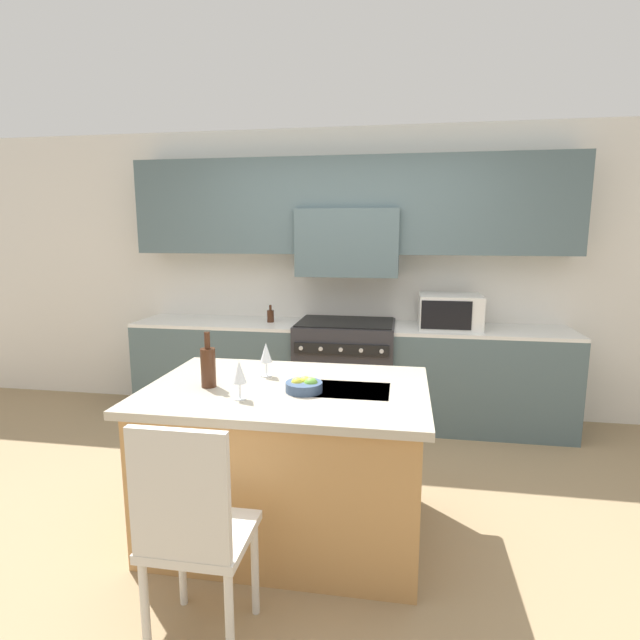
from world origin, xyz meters
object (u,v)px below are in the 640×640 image
Objects in this scene: island_chair at (192,527)px; oil_bottle_on_counter at (270,316)px; wine_bottle at (208,366)px; wine_glass_near at (239,373)px; fruit_bowl at (304,386)px; wine_glass_far at (266,354)px; range_stove at (345,371)px; microwave at (450,311)px.

oil_bottle_on_counter is at bearing 98.47° from island_chair.
wine_bottle is (-0.25, 0.84, 0.43)m from island_chair.
wine_glass_near is 1.02× the size of fruit_bowl.
oil_bottle_on_counter is (-0.42, 1.66, -0.06)m from wine_glass_far.
wine_bottle is at bearing -85.29° from oil_bottle_on_counter.
oil_bottle_on_counter is at bearing 177.02° from range_stove.
microwave reaches higher than wine_glass_far.
fruit_bowl is at bearing 30.36° from wine_glass_near.
island_chair is 3.29× the size of wine_bottle.
wine_glass_far is at bearing 87.01° from wine_glass_near.
microwave is at bearing 59.21° from wine_glass_near.
microwave is at bearing 65.87° from island_chair.
fruit_bowl is 2.04m from oil_bottle_on_counter.
wine_glass_far is (-1.21, -1.64, -0.03)m from microwave.
range_stove is 4.59× the size of wine_glass_far.
microwave reaches higher than oil_bottle_on_counter.
wine_glass_near is at bearing -79.19° from oil_bottle_on_counter.
fruit_bowl is at bearing -41.25° from wine_glass_far.
island_chair is at bearing -73.26° from wine_bottle.
wine_glass_near is at bearing -120.79° from microwave.
range_stove is at bearing 73.44° from wine_bottle.
wine_bottle is 1.53× the size of wine_glass_far.
oil_bottle_on_counter is at bearing 104.23° from wine_glass_far.
wine_glass_near is (-1.24, -2.07, -0.03)m from microwave.
wine_glass_far is at bearing -126.41° from microwave.
wine_glass_far is at bearing 89.36° from island_chair.
island_chair is (-1.22, -2.73, -0.48)m from microwave.
range_stove is at bearing -178.84° from microwave.
oil_bottle_on_counter is at bearing 110.26° from fruit_bowl.
microwave is at bearing -0.65° from oil_bottle_on_counter.
microwave reaches higher than range_stove.
wine_glass_near is at bearing -149.64° from fruit_bowl.
wine_bottle is 0.30m from wine_glass_near.
wine_glass_far is 1.26× the size of oil_bottle_on_counter.
island_chair is at bearing -109.42° from fruit_bowl.
wine_glass_far is (0.02, 0.43, 0.00)m from wine_glass_near.
wine_bottle is at bearing -136.32° from wine_glass_far.
oil_bottle_on_counter is at bearing 94.71° from wine_bottle.
wine_glass_far is (0.01, 1.09, 0.45)m from island_chair.
wine_glass_near is at bearing -36.17° from wine_bottle.
range_stove is 2.03m from wine_bottle.
wine_bottle reaches higher than oil_bottle_on_counter.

